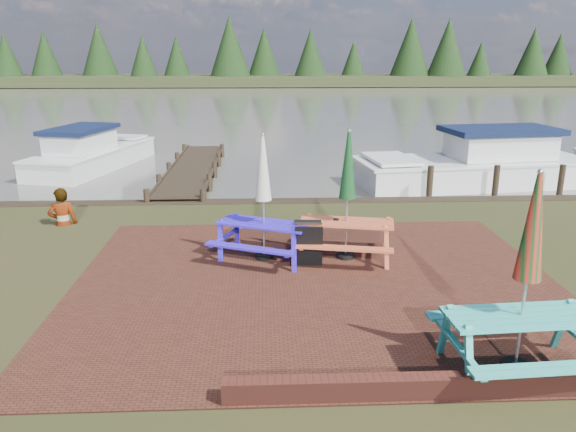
% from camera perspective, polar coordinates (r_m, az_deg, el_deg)
% --- Properties ---
extents(ground, '(120.00, 120.00, 0.00)m').
position_cam_1_polar(ground, '(9.62, 3.44, -9.27)').
color(ground, black).
rests_on(ground, ground).
extents(paving, '(9.00, 7.50, 0.02)m').
position_cam_1_polar(paving, '(10.52, 2.89, -6.86)').
color(paving, '#391B12').
rests_on(paving, ground).
extents(brick_wall, '(6.21, 1.79, 0.30)m').
position_cam_1_polar(brick_wall, '(8.01, 21.36, -14.91)').
color(brick_wall, '#4C1E16').
rests_on(brick_wall, ground).
extents(water, '(120.00, 60.00, 0.02)m').
position_cam_1_polar(water, '(45.82, -1.34, 11.22)').
color(water, '#4A463F').
rests_on(water, ground).
extents(far_treeline, '(120.00, 10.00, 8.10)m').
position_cam_1_polar(far_treeline, '(74.63, -1.86, 15.75)').
color(far_treeline, black).
rests_on(far_treeline, ground).
extents(picnic_table_teal, '(2.08, 1.88, 2.75)m').
position_cam_1_polar(picnic_table_teal, '(8.03, 22.77, -8.43)').
color(picnic_table_teal, teal).
rests_on(picnic_table_teal, ground).
extents(picnic_table_red, '(2.22, 2.05, 2.66)m').
position_cam_1_polar(picnic_table_red, '(11.53, 5.98, 0.05)').
color(picnic_table_red, '#BB5230').
rests_on(picnic_table_red, ground).
extents(picnic_table_blue, '(2.37, 2.27, 2.59)m').
position_cam_1_polar(picnic_table_blue, '(11.46, -2.49, -0.10)').
color(picnic_table_blue, '#2E1AC9').
rests_on(picnic_table_blue, ground).
extents(chalkboard, '(0.56, 0.56, 0.89)m').
position_cam_1_polar(chalkboard, '(11.25, 2.06, -2.83)').
color(chalkboard, black).
rests_on(chalkboard, ground).
extents(jetty, '(1.76, 9.08, 1.00)m').
position_cam_1_polar(jetty, '(20.46, -9.66, 4.78)').
color(jetty, black).
rests_on(jetty, ground).
extents(boat_jetty, '(3.68, 6.68, 1.84)m').
position_cam_1_polar(boat_jetty, '(22.82, -19.38, 5.89)').
color(boat_jetty, silver).
rests_on(boat_jetty, ground).
extents(boat_near, '(8.04, 3.66, 2.10)m').
position_cam_1_polar(boat_near, '(19.97, 18.65, 4.78)').
color(boat_near, silver).
rests_on(boat_near, ground).
extents(person, '(0.77, 0.60, 1.88)m').
position_cam_1_polar(person, '(14.82, -22.21, 2.62)').
color(person, gray).
rests_on(person, ground).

